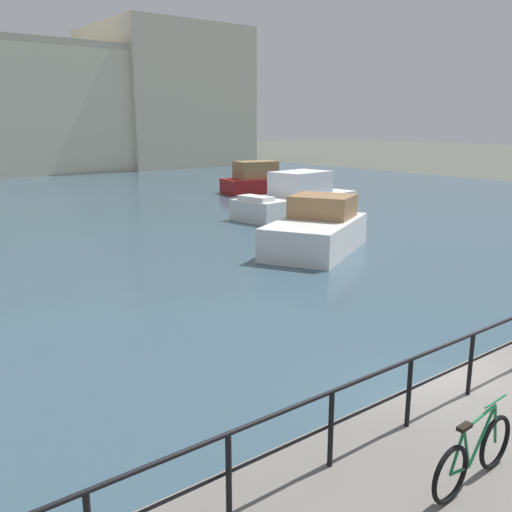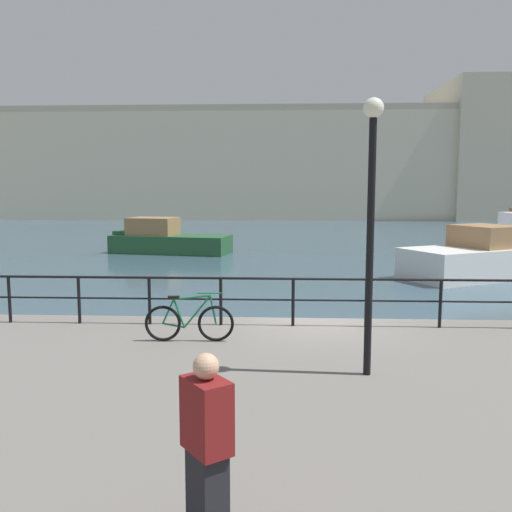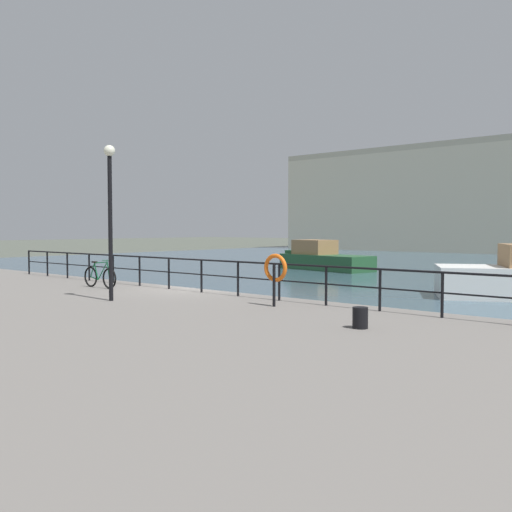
{
  "view_description": "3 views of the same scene",
  "coord_description": "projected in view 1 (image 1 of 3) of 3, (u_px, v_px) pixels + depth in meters",
  "views": [
    {
      "loc": [
        -8.38,
        -5.22,
        5.13
      ],
      "look_at": [
        -0.56,
        4.86,
        2.07
      ],
      "focal_mm": 39.14,
      "sensor_mm": 36.0,
      "label": 1
    },
    {
      "loc": [
        -0.75,
        -12.73,
        3.84
      ],
      "look_at": [
        -1.56,
        3.92,
        1.76
      ],
      "focal_mm": 38.96,
      "sensor_mm": 36.0,
      "label": 2
    },
    {
      "loc": [
        14.18,
        -13.38,
        2.86
      ],
      "look_at": [
        -0.41,
        3.7,
        1.76
      ],
      "focal_mm": 39.61,
      "sensor_mm": 36.0,
      "label": 3
    }
  ],
  "objects": [
    {
      "name": "ground_plane",
      "position": [
        442.0,
        410.0,
        10.21
      ],
      "size": [
        240.0,
        240.0,
        0.0
      ],
      "primitive_type": "plane",
      "color": "#4C5147"
    },
    {
      "name": "water_basin",
      "position": [
        4.0,
        210.0,
        33.41
      ],
      "size": [
        80.0,
        60.0,
        0.01
      ],
      "primitive_type": "cube",
      "color": "#385160",
      "rests_on": "ground_plane"
    },
    {
      "name": "moored_small_launch",
      "position": [
        317.0,
        230.0,
        22.67
      ],
      "size": [
        6.18,
        5.09,
        2.21
      ],
      "rotation": [
        0.0,
        0.0,
        0.49
      ],
      "color": "white",
      "rests_on": "water_basin"
    },
    {
      "name": "moored_red_daysailer",
      "position": [
        261.0,
        180.0,
        41.56
      ],
      "size": [
        6.21,
        3.42,
        2.34
      ],
      "rotation": [
        0.0,
        0.0,
        -0.17
      ],
      "color": "maroon",
      "rests_on": "water_basin"
    },
    {
      "name": "moored_cabin_cruiser",
      "position": [
        297.0,
        199.0,
        31.68
      ],
      "size": [
        8.24,
        3.79,
        2.42
      ],
      "rotation": [
        0.0,
        0.0,
        3.28
      ],
      "color": "white",
      "rests_on": "water_basin"
    },
    {
      "name": "parked_bicycle",
      "position": [
        474.0,
        456.0,
        6.79
      ],
      "size": [
        1.77,
        0.13,
        0.98
      ],
      "rotation": [
        0.0,
        0.0,
        0.04
      ],
      "color": "black",
      "rests_on": "quay_promenade"
    }
  ]
}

